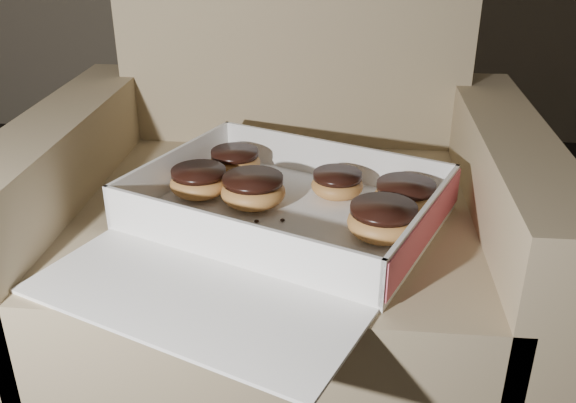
# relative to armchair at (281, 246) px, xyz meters

# --- Properties ---
(armchair) EXTENTS (0.79, 0.67, 0.83)m
(armchair) POSITION_rel_armchair_xyz_m (0.00, 0.00, 0.00)
(armchair) COLOR #9C8663
(armchair) RESTS_ON floor
(bakery_box) EXTENTS (0.56, 0.60, 0.07)m
(bakery_box) POSITION_rel_armchair_xyz_m (0.01, -0.15, 0.12)
(bakery_box) COLOR white
(bakery_box) RESTS_ON armchair
(donut_a) EXTENTS (0.10, 0.10, 0.05)m
(donut_a) POSITION_rel_armchair_xyz_m (0.16, -0.17, 0.14)
(donut_a) COLOR #BC7B41
(donut_a) RESTS_ON bakery_box
(donut_b) EXTENTS (0.08, 0.08, 0.04)m
(donut_b) POSITION_rel_armchair_xyz_m (-0.08, 0.03, 0.14)
(donut_b) COLOR #BC7B41
(donut_b) RESTS_ON bakery_box
(donut_c) EXTENTS (0.09, 0.09, 0.04)m
(donut_c) POSITION_rel_armchair_xyz_m (-0.12, -0.06, 0.14)
(donut_c) COLOR #BC7B41
(donut_c) RESTS_ON bakery_box
(donut_d) EXTENTS (0.08, 0.08, 0.04)m
(donut_d) POSITION_rel_armchair_xyz_m (0.09, -0.04, 0.14)
(donut_d) COLOR #BC7B41
(donut_d) RESTS_ON bakery_box
(donut_e) EXTENTS (0.09, 0.09, 0.05)m
(donut_e) POSITION_rel_armchair_xyz_m (0.19, -0.08, 0.14)
(donut_e) COLOR #BC7B41
(donut_e) RESTS_ON bakery_box
(donut_f) EXTENTS (0.10, 0.10, 0.05)m
(donut_f) POSITION_rel_armchair_xyz_m (-0.03, -0.09, 0.14)
(donut_f) COLOR #BC7B41
(donut_f) RESTS_ON bakery_box
(crumb_a) EXTENTS (0.01, 0.01, 0.00)m
(crumb_a) POSITION_rel_armchair_xyz_m (-0.09, -0.21, 0.12)
(crumb_a) COLOR black
(crumb_a) RESTS_ON bakery_box
(crumb_b) EXTENTS (0.01, 0.01, 0.00)m
(crumb_b) POSITION_rel_armchair_xyz_m (0.02, -0.13, 0.12)
(crumb_b) COLOR black
(crumb_b) RESTS_ON bakery_box
(crumb_c) EXTENTS (0.01, 0.01, 0.00)m
(crumb_c) POSITION_rel_armchair_xyz_m (-0.02, -0.14, 0.12)
(crumb_c) COLOR black
(crumb_c) RESTS_ON bakery_box
(crumb_d) EXTENTS (0.01, 0.01, 0.00)m
(crumb_d) POSITION_rel_armchair_xyz_m (-0.09, -0.13, 0.12)
(crumb_d) COLOR black
(crumb_d) RESTS_ON bakery_box
(crumb_e) EXTENTS (0.01, 0.01, 0.00)m
(crumb_e) POSITION_rel_armchair_xyz_m (0.13, -0.26, 0.12)
(crumb_e) COLOR black
(crumb_e) RESTS_ON bakery_box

